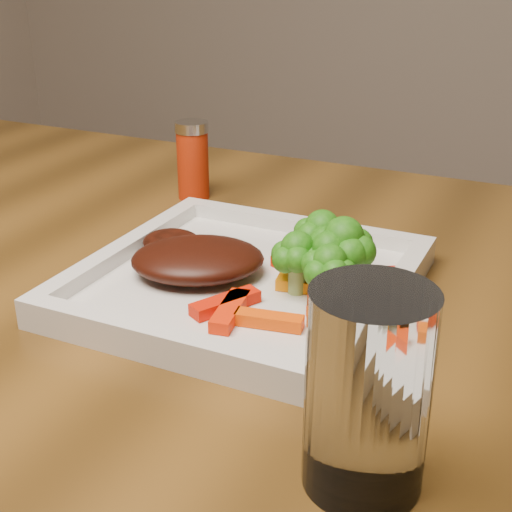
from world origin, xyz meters
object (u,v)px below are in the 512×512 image
at_px(plate, 246,286).
at_px(drinking_glass, 368,392).
at_px(steak, 198,259).
at_px(spice_shaker, 193,160).

distance_m(plate, drinking_glass, 0.25).
relative_size(steak, drinking_glass, 0.97).
xyz_separation_m(steak, drinking_glass, (0.21, -0.18, 0.03)).
distance_m(steak, spice_shaker, 0.24).
bearing_deg(spice_shaker, steak, -59.16).
xyz_separation_m(steak, spice_shaker, (-0.12, 0.21, 0.02)).
distance_m(plate, steak, 0.05).
xyz_separation_m(plate, drinking_glass, (0.16, -0.18, 0.05)).
height_order(spice_shaker, drinking_glass, drinking_glass).
bearing_deg(plate, spice_shaker, 129.81).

